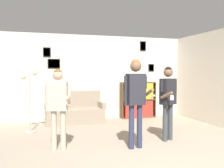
{
  "coord_description": "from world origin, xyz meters",
  "views": [
    {
      "loc": [
        -1.93,
        -3.24,
        1.53
      ],
      "look_at": [
        -0.25,
        2.31,
        1.24
      ],
      "focal_mm": 40.0,
      "sensor_mm": 36.0,
      "label": 1
    }
  ],
  "objects_px": {
    "couch": "(75,112)",
    "person_watcher_holding_cup": "(168,95)",
    "person_player_foreground_center": "(136,93)",
    "floor_lamp": "(29,93)",
    "drinking_cup": "(145,80)",
    "person_player_foreground_left": "(58,101)",
    "bookshelf": "(138,100)"
  },
  "relations": [
    {
      "from": "couch",
      "to": "person_watcher_holding_cup",
      "type": "bearing_deg",
      "value": -56.93
    },
    {
      "from": "bookshelf",
      "to": "person_player_foreground_left",
      "type": "distance_m",
      "value": 3.98
    },
    {
      "from": "floor_lamp",
      "to": "person_player_foreground_center",
      "type": "distance_m",
      "value": 2.84
    },
    {
      "from": "couch",
      "to": "floor_lamp",
      "type": "bearing_deg",
      "value": -142.84
    },
    {
      "from": "floor_lamp",
      "to": "person_player_foreground_left",
      "type": "height_order",
      "value": "person_player_foreground_left"
    },
    {
      "from": "bookshelf",
      "to": "drinking_cup",
      "type": "distance_m",
      "value": 0.7
    },
    {
      "from": "person_watcher_holding_cup",
      "to": "couch",
      "type": "bearing_deg",
      "value": 123.07
    },
    {
      "from": "bookshelf",
      "to": "person_player_foreground_center",
      "type": "bearing_deg",
      "value": -113.61
    },
    {
      "from": "person_player_foreground_left",
      "to": "bookshelf",
      "type": "bearing_deg",
      "value": 44.27
    },
    {
      "from": "couch",
      "to": "person_player_foreground_center",
      "type": "bearing_deg",
      "value": -74.9
    },
    {
      "from": "person_watcher_holding_cup",
      "to": "person_player_foreground_center",
      "type": "bearing_deg",
      "value": -160.51
    },
    {
      "from": "person_player_foreground_center",
      "to": "drinking_cup",
      "type": "relative_size",
      "value": 14.83
    },
    {
      "from": "bookshelf",
      "to": "person_player_foreground_center",
      "type": "xyz_separation_m",
      "value": [
        -1.36,
        -3.11,
        0.52
      ]
    },
    {
      "from": "floor_lamp",
      "to": "bookshelf",
      "type": "bearing_deg",
      "value": 18.66
    },
    {
      "from": "drinking_cup",
      "to": "person_watcher_holding_cup",
      "type": "bearing_deg",
      "value": -104.08
    },
    {
      "from": "couch",
      "to": "drinking_cup",
      "type": "relative_size",
      "value": 14.64
    },
    {
      "from": "couch",
      "to": "bookshelf",
      "type": "xyz_separation_m",
      "value": [
        2.14,
        0.19,
        0.29
      ]
    },
    {
      "from": "couch",
      "to": "floor_lamp",
      "type": "height_order",
      "value": "floor_lamp"
    },
    {
      "from": "floor_lamp",
      "to": "drinking_cup",
      "type": "bearing_deg",
      "value": 17.51
    },
    {
      "from": "person_player_foreground_left",
      "to": "person_player_foreground_center",
      "type": "distance_m",
      "value": 1.53
    },
    {
      "from": "couch",
      "to": "floor_lamp",
      "type": "distance_m",
      "value": 1.74
    },
    {
      "from": "bookshelf",
      "to": "person_player_foreground_left",
      "type": "height_order",
      "value": "person_player_foreground_left"
    },
    {
      "from": "couch",
      "to": "drinking_cup",
      "type": "bearing_deg",
      "value": 4.61
    },
    {
      "from": "person_player_foreground_left",
      "to": "person_player_foreground_center",
      "type": "height_order",
      "value": "person_player_foreground_center"
    },
    {
      "from": "couch",
      "to": "drinking_cup",
      "type": "xyz_separation_m",
      "value": [
        2.39,
        0.19,
        0.94
      ]
    },
    {
      "from": "floor_lamp",
      "to": "person_player_foreground_left",
      "type": "xyz_separation_m",
      "value": [
        0.57,
        -1.61,
        -0.04
      ]
    },
    {
      "from": "person_player_foreground_center",
      "to": "person_player_foreground_left",
      "type": "bearing_deg",
      "value": 167.11
    },
    {
      "from": "floor_lamp",
      "to": "person_player_foreground_left",
      "type": "bearing_deg",
      "value": -70.45
    },
    {
      "from": "person_player_foreground_center",
      "to": "person_watcher_holding_cup",
      "type": "relative_size",
      "value": 1.08
    },
    {
      "from": "floor_lamp",
      "to": "couch",
      "type": "bearing_deg",
      "value": 37.16
    },
    {
      "from": "couch",
      "to": "person_watcher_holding_cup",
      "type": "xyz_separation_m",
      "value": [
        1.69,
        -2.59,
        0.71
      ]
    },
    {
      "from": "person_watcher_holding_cup",
      "to": "drinking_cup",
      "type": "distance_m",
      "value": 2.88
    }
  ]
}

